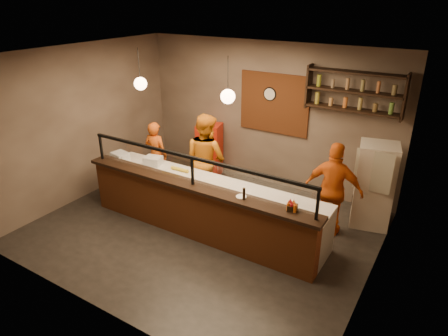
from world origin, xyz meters
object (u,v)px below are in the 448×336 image
Objects in this scene: fridge at (374,185)px; red_cooler at (210,150)px; cook_mid at (206,159)px; cook_right at (333,190)px; cook_left at (156,154)px; pepper_mill at (244,194)px; condiment_caddy at (292,208)px; pizza_dough at (215,185)px; wall_clock at (270,94)px.

fridge is 3.90m from red_cooler.
cook_mid is 2.66m from cook_right.
cook_right reaches higher than cook_left.
pepper_mill is (-1.58, -2.16, 0.35)m from fridge.
cook_right is at bearing 80.27° from condiment_caddy.
cook_mid is 9.36× the size of pepper_mill.
red_cooler is 2.50m from pizza_dough.
cook_right is at bearing 27.69° from pizza_dough.
pepper_mill is at bearing 49.89° from cook_right.
cook_left is 1.34m from red_cooler.
cook_mid is (-0.70, -1.46, -1.15)m from wall_clock.
cook_mid reaches higher than cook_right.
pepper_mill reaches higher than condiment_caddy.
condiment_caddy is at bearing -123.30° from fridge.
wall_clock is 0.53× the size of pizza_dough.
condiment_caddy is at bearing 165.25° from cook_mid.
fridge reaches higher than condiment_caddy.
cook_mid is 2.10m from pepper_mill.
wall_clock reaches higher than fridge.
condiment_caddy is 0.81× the size of pepper_mill.
cook_left reaches higher than pizza_dough.
cook_left is 7.44× the size of pepper_mill.
pizza_dough is 2.80× the size of pepper_mill.
red_cooler is (-0.68, 1.15, -0.32)m from cook_mid.
fridge is at bearing -131.74° from cook_right.
cook_mid is at bearing 153.02° from condiment_caddy.
wall_clock is 2.86m from cook_left.
pizza_dough is at bearing 23.28° from cook_right.
cook_right is at bearing -165.17° from cook_mid.
cook_mid is 1.50× the size of red_cooler.
pizza_dough is at bearing -68.97° from red_cooler.
pizza_dough is 3.44× the size of condiment_caddy.
cook_left is at bearing 11.98° from cook_mid.
cook_left is 2.32m from pizza_dough.
cook_left is (-2.07, -1.45, -1.34)m from wall_clock.
cook_mid is 1.08× the size of cook_right.
pizza_dough is at bearing 152.01° from pepper_mill.
cook_left is 4.02m from cook_right.
cook_mid is at bearing 174.66° from cook_left.
pizza_dough is (0.78, -0.87, -0.05)m from cook_mid.
fridge is (4.57, 0.84, 0.05)m from cook_left.
red_cooler is at bearing 142.47° from condiment_caddy.
fridge is 7.98× the size of pepper_mill.
cook_left is 1.20× the size of red_cooler.
pepper_mill is (-0.80, -0.08, 0.06)m from condiment_caddy.
cook_mid is at bearing -115.73° from wall_clock.
cook_right reaches higher than pizza_dough.
cook_right is 10.69× the size of condiment_caddy.
cook_mid is at bearing 131.86° from pizza_dough.
wall_clock is at bearing 91.76° from pizza_dough.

